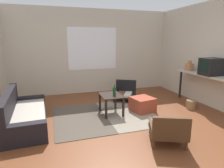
# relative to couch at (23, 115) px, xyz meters

# --- Properties ---
(ground_plane) EXTENTS (7.80, 7.80, 0.00)m
(ground_plane) POSITION_rel_couch_xyz_m (1.93, -0.80, -0.22)
(ground_plane) COLOR brown
(far_wall_with_window) EXTENTS (5.60, 0.13, 2.70)m
(far_wall_with_window) POSITION_rel_couch_xyz_m (1.93, 2.26, 1.13)
(far_wall_with_window) COLOR beige
(far_wall_with_window) RESTS_ON ground
(area_rug) EXTENTS (2.30, 1.91, 0.01)m
(area_rug) POSITION_rel_couch_xyz_m (1.73, 0.00, -0.22)
(area_rug) COLOR #4C4238
(area_rug) RESTS_ON ground
(couch) EXTENTS (0.83, 1.89, 0.72)m
(couch) POSITION_rel_couch_xyz_m (0.00, 0.00, 0.00)
(couch) COLOR black
(couch) RESTS_ON ground
(coffee_table) EXTENTS (0.49, 0.64, 0.47)m
(coffee_table) POSITION_rel_couch_xyz_m (1.90, 0.09, 0.15)
(coffee_table) COLOR black
(coffee_table) RESTS_ON ground
(armchair_by_window) EXTENTS (0.81, 0.81, 0.56)m
(armchair_by_window) POSITION_rel_couch_xyz_m (2.62, 1.02, 0.01)
(armchair_by_window) COLOR black
(armchair_by_window) RESTS_ON ground
(armchair_striped_foreground) EXTENTS (0.79, 0.81, 0.55)m
(armchair_striped_foreground) POSITION_rel_couch_xyz_m (2.40, -1.50, 0.03)
(armchair_striped_foreground) COLOR #472D19
(armchair_striped_foreground) RESTS_ON ground
(ottoman_orange) EXTENTS (0.58, 0.58, 0.35)m
(ottoman_orange) POSITION_rel_couch_xyz_m (2.68, 0.01, -0.05)
(ottoman_orange) COLOR #993D28
(ottoman_orange) RESTS_ON ground
(console_shelf) EXTENTS (0.39, 1.81, 0.88)m
(console_shelf) POSITION_rel_couch_xyz_m (4.30, -0.11, 0.56)
(console_shelf) COLOR #B2AD9E
(console_shelf) RESTS_ON ground
(crt_television) EXTENTS (0.45, 0.41, 0.42)m
(crt_television) POSITION_rel_couch_xyz_m (4.30, -0.36, 0.87)
(crt_television) COLOR black
(crt_television) RESTS_ON console_shelf
(clay_vase) EXTENTS (0.23, 0.23, 0.28)m
(clay_vase) POSITION_rel_couch_xyz_m (4.30, 0.42, 0.77)
(clay_vase) COLOR #A87047
(clay_vase) RESTS_ON console_shelf
(glass_bottle) EXTENTS (0.07, 0.07, 0.25)m
(glass_bottle) POSITION_rel_couch_xyz_m (1.97, 0.05, 0.35)
(glass_bottle) COLOR #194723
(glass_bottle) RESTS_ON coffee_table
(wicker_basket) EXTENTS (0.25, 0.25, 0.21)m
(wicker_basket) POSITION_rel_couch_xyz_m (3.98, -0.18, -0.12)
(wicker_basket) COLOR olive
(wicker_basket) RESTS_ON ground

